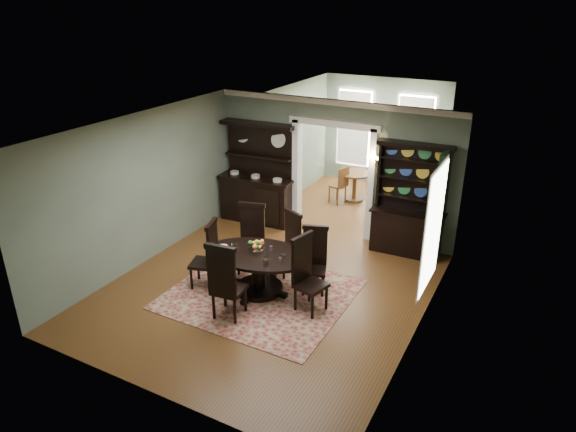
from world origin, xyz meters
name	(u,v)px	position (x,y,z in m)	size (l,w,h in m)	color
room	(266,211)	(0.00, 0.04, 1.58)	(5.51, 6.01, 3.01)	brown
parlor	(372,141)	(0.00, 5.53, 1.52)	(3.51, 3.50, 3.01)	brown
doorway_trim	(334,163)	(0.00, 3.00, 1.62)	(2.08, 0.25, 2.57)	white
right_window	(435,221)	(2.69, 0.93, 1.60)	(0.15, 1.47, 2.12)	white
wall_sconce	(374,159)	(0.95, 2.85, 1.89)	(0.27, 0.21, 0.21)	gold
rug	(260,294)	(-0.03, -0.16, 0.01)	(3.11, 2.74, 0.01)	maroon
dining_table	(259,265)	(-0.11, -0.06, 0.54)	(2.15, 2.11, 0.77)	black
centerpiece	(257,248)	(-0.18, 0.00, 0.84)	(1.37, 0.88, 0.22)	silver
chair_far_left	(251,236)	(-0.66, 0.60, 0.72)	(0.62, 0.60, 1.37)	black
chair_far_mid	(290,241)	(0.04, 0.85, 0.65)	(0.59, 0.58, 1.25)	black
chair_far_right	(315,257)	(0.74, 0.49, 0.65)	(0.58, 0.57, 1.24)	black
chair_end_left	(208,253)	(-1.00, -0.34, 0.69)	(0.58, 0.60, 1.31)	black
chair_end_right	(306,271)	(0.88, -0.15, 0.72)	(0.58, 0.60, 1.36)	black
chair_near	(225,280)	(-0.13, -1.08, 0.74)	(0.57, 0.55, 1.42)	black
sideboard	(258,188)	(-1.80, 2.72, 0.82)	(1.82, 0.74, 2.36)	black
welsh_dresser	(408,214)	(1.80, 2.75, 0.85)	(1.52, 0.59, 2.34)	black
parlor_table	(355,182)	(-0.22, 4.98, 0.51)	(0.84, 0.84, 0.77)	brown
parlor_chair_left	(340,184)	(-0.48, 4.60, 0.53)	(0.47, 0.46, 1.00)	brown
parlor_chair_right	(380,189)	(0.57, 4.64, 0.56)	(0.47, 0.45, 1.04)	brown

